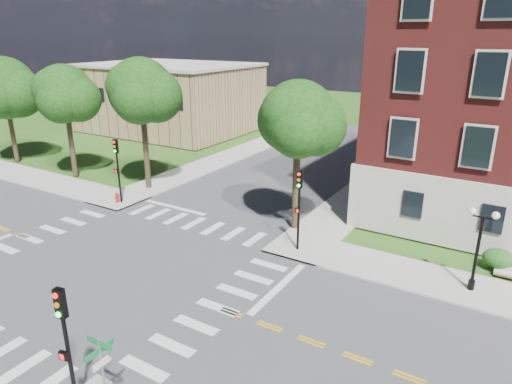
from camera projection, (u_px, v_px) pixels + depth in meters
The scene contains 18 objects.
ground at pixel (110, 268), 24.84m from camera, with size 160.00×160.00×0.00m, color #295A19.
road_ew at pixel (110, 268), 24.84m from camera, with size 90.00×12.00×0.01m, color #3D3D3F.
road_ns at pixel (110, 268), 24.84m from camera, with size 12.00×90.00×0.01m, color #3D3D3F.
sidewalk_ne at pixel (458, 229), 29.65m from camera, with size 34.00×34.00×0.12m.
sidewalk_nw at pixel (123, 162), 44.75m from camera, with size 34.00×34.00×0.12m.
crosswalk_east at pixel (218, 308), 21.31m from camera, with size 2.20×10.20×0.02m, color silver, non-canonical shape.
stop_bar_east at pixel (278, 288), 22.94m from camera, with size 0.40×5.50×0.00m, color silver.
secondary_building at pixel (169, 97), 58.38m from camera, with size 20.40×15.40×8.30m.
tree_a at pixel (4, 88), 42.65m from camera, with size 5.80×5.80×9.99m.
tree_b at pixel (65, 94), 37.98m from camera, with size 4.85×4.85×9.62m.
tree_c at pixel (141, 91), 34.84m from camera, with size 5.06×5.06×10.34m.
tree_d at pixel (298, 119), 27.41m from camera, with size 4.64×4.64×9.46m.
traffic_signal_se at pixel (66, 338), 14.19m from camera, with size 0.35×0.40×4.80m.
traffic_signal_ne at pixel (299, 200), 25.77m from camera, with size 0.37×0.44×4.80m.
traffic_signal_nw at pixel (117, 163), 33.09m from camera, with size 0.36×0.41×4.80m.
twin_lamp_west at pixel (478, 245), 21.83m from camera, with size 1.36×0.36×4.23m.
street_sign_pole at pixel (102, 365), 14.30m from camera, with size 1.10×1.10×3.10m.
fire_hydrant at pixel (117, 198), 34.03m from camera, with size 0.35×0.35×0.75m.
Camera 1 is at (18.26, -14.69, 12.19)m, focal length 32.00 mm.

